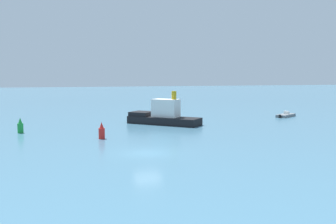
{
  "coord_description": "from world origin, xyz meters",
  "views": [
    {
      "loc": [
        -7.63,
        -32.76,
        7.15
      ],
      "look_at": [
        9.18,
        24.62,
        1.2
      ],
      "focal_mm": 39.65,
      "sensor_mm": 36.0,
      "label": 1
    }
  ],
  "objects_px": {
    "channel_buoy_red": "(102,132)",
    "channel_buoy_green": "(20,126)",
    "fishing_skiff": "(286,115)",
    "tugboat": "(163,116)"
  },
  "relations": [
    {
      "from": "fishing_skiff",
      "to": "channel_buoy_green",
      "type": "bearing_deg",
      "value": -171.34
    },
    {
      "from": "fishing_skiff",
      "to": "tugboat",
      "type": "height_order",
      "value": "tugboat"
    },
    {
      "from": "channel_buoy_red",
      "to": "channel_buoy_green",
      "type": "height_order",
      "value": "same"
    },
    {
      "from": "tugboat",
      "to": "channel_buoy_red",
      "type": "xyz_separation_m",
      "value": [
        -9.96,
        -10.13,
        -0.42
      ]
    },
    {
      "from": "fishing_skiff",
      "to": "tugboat",
      "type": "relative_size",
      "value": 0.47
    },
    {
      "from": "tugboat",
      "to": "channel_buoy_red",
      "type": "relative_size",
      "value": 5.31
    },
    {
      "from": "tugboat",
      "to": "fishing_skiff",
      "type": "bearing_deg",
      "value": 8.44
    },
    {
      "from": "channel_buoy_red",
      "to": "channel_buoy_green",
      "type": "relative_size",
      "value": 1.0
    },
    {
      "from": "channel_buoy_red",
      "to": "channel_buoy_green",
      "type": "distance_m",
      "value": 11.66
    },
    {
      "from": "channel_buoy_green",
      "to": "tugboat",
      "type": "bearing_deg",
      "value": 8.92
    }
  ]
}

